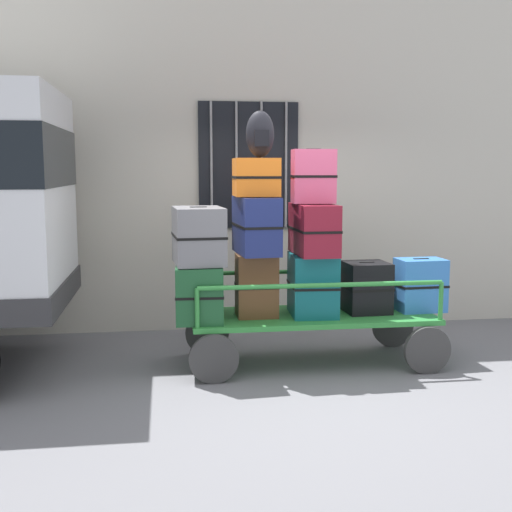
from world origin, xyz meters
TOP-DOWN VIEW (x-y plane):
  - ground_plane at (0.00, 0.00)m, footprint 40.00×40.00m
  - building_wall at (-0.00, 2.21)m, footprint 12.00×0.37m
  - luggage_cart at (0.22, 0.49)m, footprint 2.52×1.01m
  - cart_railing at (0.22, 0.49)m, footprint 2.39×0.87m
  - suitcase_left_bottom at (-0.91, 0.46)m, footprint 0.48×0.74m
  - suitcase_left_middle at (-0.91, 0.45)m, footprint 0.51×0.67m
  - suitcase_midleft_bottom at (-0.35, 0.48)m, footprint 0.41×0.35m
  - suitcase_midleft_middle at (-0.35, 0.50)m, footprint 0.42×0.73m
  - suitcase_midleft_top at (-0.35, 0.52)m, footprint 0.44×0.47m
  - suitcase_center_bottom at (0.22, 0.48)m, footprint 0.48×0.61m
  - suitcase_center_middle at (0.22, 0.46)m, footprint 0.39×0.73m
  - suitcase_center_top at (0.22, 0.51)m, footprint 0.44×0.31m
  - suitcase_midright_bottom at (0.79, 0.51)m, footprint 0.46×0.45m
  - suitcase_right_bottom at (1.35, 0.49)m, footprint 0.50×0.36m
  - backpack at (-0.31, 0.46)m, footprint 0.27×0.22m

SIDE VIEW (x-z plane):
  - ground_plane at x=0.00m, z-range 0.00..0.00m
  - luggage_cart at x=0.22m, z-range 0.15..0.66m
  - suitcase_midright_bottom at x=0.79m, z-range 0.51..1.02m
  - suitcase_left_bottom at x=-0.91m, z-range 0.51..1.05m
  - suitcase_right_bottom at x=1.35m, z-range 0.51..1.05m
  - suitcase_center_bottom at x=0.22m, z-range 0.51..1.12m
  - suitcase_midleft_bottom at x=-0.35m, z-range 0.51..1.13m
  - cart_railing at x=0.22m, z-range 0.64..1.03m
  - suitcase_left_middle at x=-0.91m, z-range 1.05..1.60m
  - suitcase_center_middle at x=0.22m, z-range 1.12..1.62m
  - suitcase_midleft_middle at x=-0.35m, z-range 1.13..1.69m
  - suitcase_midleft_top at x=-0.35m, z-range 1.69..2.06m
  - suitcase_center_top at x=0.22m, z-range 1.62..2.15m
  - backpack at x=-0.31m, z-range 2.07..2.51m
  - building_wall at x=0.00m, z-range 0.00..5.00m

